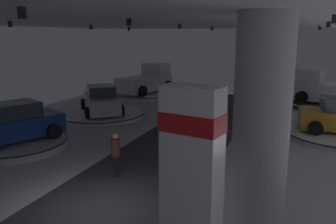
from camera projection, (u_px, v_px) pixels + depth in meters
name	position (u px, v px, depth m)	size (l,w,h in m)	color
ground	(100.00, 212.00, 9.96)	(24.00, 44.00, 0.06)	#B2B2B7
ceiling_with_spotlights	(91.00, 9.00, 8.77)	(24.00, 44.00, 0.39)	silver
column_right	(261.00, 121.00, 8.95)	(1.45, 1.45, 5.50)	#ADADB2
brand_sign_pylon	(191.00, 188.00, 6.58)	(1.37, 0.89, 4.04)	slate
display_platform_deep_left	(145.00, 94.00, 29.23)	(5.87, 5.87, 0.29)	silver
pickup_truck_deep_left	(147.00, 81.00, 29.26)	(3.52, 5.62, 2.30)	silver
display_platform_deep_right	(334.00, 106.00, 23.95)	(5.68, 5.68, 0.35)	#333338
pickup_truck_deep_right	(330.00, 90.00, 23.91)	(5.67, 3.78, 2.30)	silver
display_platform_mid_left	(14.00, 144.00, 15.52)	(4.62, 4.62, 0.35)	#B7B7BC
display_car_mid_left	(13.00, 124.00, 15.35)	(3.43, 4.57, 1.71)	navy
display_platform_far_left	(102.00, 114.00, 21.70)	(5.39, 5.39, 0.24)	silver
display_car_far_left	(101.00, 100.00, 21.48)	(4.04, 4.40, 1.71)	silver
visitor_walking_near	(116.00, 152.00, 12.27)	(0.32, 0.32, 1.59)	black
visitor_walking_far	(192.00, 122.00, 16.45)	(0.32, 0.32, 1.59)	black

